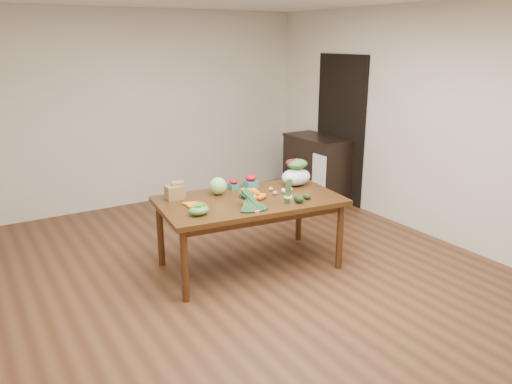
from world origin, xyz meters
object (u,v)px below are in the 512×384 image
dining_table (249,233)px  salad_bag (296,174)px  cabbage (218,186)px  kale_bunch (252,201)px  asparagus_bundle (288,191)px  mandarin_cluster (257,195)px  cabinet (316,168)px  paper_bag (175,191)px

dining_table → salad_bag: size_ratio=5.31×
cabbage → salad_bag: size_ratio=0.53×
kale_bunch → asparagus_bundle: 0.40m
dining_table → cabbage: 0.58m
mandarin_cluster → asparagus_bundle: asparagus_bundle is taller
dining_table → cabinet: cabinet is taller
cabbage → asparagus_bundle: bearing=-54.0°
cabinet → asparagus_bundle: 2.59m
mandarin_cluster → asparagus_bundle: 0.34m
asparagus_bundle → salad_bag: salad_bag is taller
cabinet → mandarin_cluster: bearing=-142.1°
cabinet → paper_bag: 2.93m
kale_bunch → salad_bag: size_ratio=1.17×
cabbage → mandarin_cluster: size_ratio=1.00×
dining_table → mandarin_cluster: mandarin_cluster is taller
dining_table → cabinet: bearing=42.9°
paper_bag → cabbage: (0.44, -0.09, 0.01)m
kale_bunch → asparagus_bundle: bearing=3.8°
dining_table → paper_bag: bearing=156.4°
salad_bag → cabbage: bearing=170.5°
cabinet → mandarin_cluster: (-1.98, -1.54, 0.32)m
cabbage → kale_bunch: 0.60m
asparagus_bundle → mandarin_cluster: bearing=130.1°
dining_table → asparagus_bundle: size_ratio=7.27×
mandarin_cluster → salad_bag: 0.65m
cabinet → kale_bunch: bearing=-140.7°
cabinet → asparagus_bundle: bearing=-134.7°
cabbage → kale_bunch: size_ratio=0.45×
cabinet → mandarin_cluster: cabinet is taller
cabinet → paper_bag: bearing=-157.6°
mandarin_cluster → cabinet: bearing=37.9°
paper_bag → salad_bag: 1.35m
dining_table → mandarin_cluster: (0.06, -0.05, 0.42)m
mandarin_cluster → kale_bunch: size_ratio=0.45×
mandarin_cluster → paper_bag: bearing=148.8°
cabbage → asparagus_bundle: 0.76m
paper_bag → dining_table: bearing=-30.3°
cabbage → salad_bag: (0.89, -0.15, 0.04)m
kale_bunch → salad_bag: salad_bag is taller
kale_bunch → asparagus_bundle: asparagus_bundle is taller
cabbage → mandarin_cluster: (0.27, -0.34, -0.05)m
cabinet → salad_bag: 1.96m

